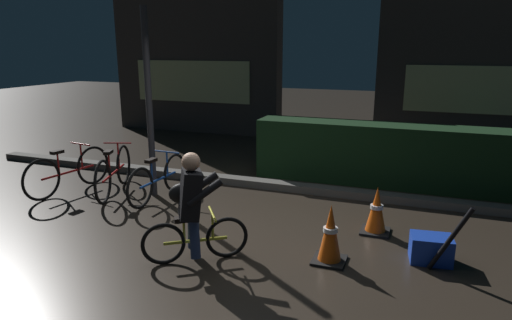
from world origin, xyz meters
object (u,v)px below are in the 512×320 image
at_px(parked_bike_left_mid, 114,172).
at_px(traffic_cone_near, 330,234).
at_px(blue_crate, 431,249).
at_px(closed_umbrella, 450,239).
at_px(street_post, 149,105).
at_px(traffic_cone_far, 376,211).
at_px(parked_bike_leftmost, 69,171).
at_px(parked_bike_center_left, 158,179).
at_px(cyclist, 192,207).

xyz_separation_m(parked_bike_left_mid, traffic_cone_near, (3.77, -1.16, -0.03)).
bearing_deg(blue_crate, closed_umbrella, -56.85).
bearing_deg(street_post, traffic_cone_far, -4.75).
relative_size(parked_bike_leftmost, blue_crate, 3.74).
xyz_separation_m(parked_bike_center_left, traffic_cone_far, (3.32, -0.15, -0.03)).
relative_size(parked_bike_center_left, traffic_cone_far, 2.54).
relative_size(street_post, parked_bike_leftmost, 1.77).
bearing_deg(traffic_cone_far, parked_bike_leftmost, -179.34).
bearing_deg(blue_crate, parked_bike_leftmost, 174.32).
relative_size(parked_bike_left_mid, cyclist, 1.30).
xyz_separation_m(cyclist, closed_umbrella, (2.65, 0.65, -0.23)).
bearing_deg(traffic_cone_near, blue_crate, 20.83).
distance_m(parked_bike_leftmost, closed_umbrella, 5.77).
relative_size(parked_bike_center_left, closed_umbrella, 1.82).
xyz_separation_m(traffic_cone_far, closed_umbrella, (0.82, -0.86, 0.10)).
bearing_deg(parked_bike_left_mid, blue_crate, -118.49).
relative_size(parked_bike_center_left, blue_crate, 3.52).
height_order(street_post, cyclist, street_post).
relative_size(parked_bike_leftmost, parked_bike_left_mid, 1.01).
xyz_separation_m(traffic_cone_far, cyclist, (-1.83, -1.51, 0.33)).
bearing_deg(cyclist, traffic_cone_far, 4.52).
distance_m(traffic_cone_near, traffic_cone_far, 1.08).
relative_size(street_post, traffic_cone_far, 4.78).
xyz_separation_m(street_post, parked_bike_leftmost, (-1.38, -0.35, -1.11)).
bearing_deg(closed_umbrella, traffic_cone_near, -154.58).
bearing_deg(parked_bike_center_left, parked_bike_left_mid, 92.46).
bearing_deg(traffic_cone_near, closed_umbrella, 7.04).
distance_m(parked_bike_left_mid, traffic_cone_far, 4.16).
bearing_deg(parked_bike_leftmost, parked_bike_left_mid, -65.07).
bearing_deg(blue_crate, parked_bike_center_left, 169.19).
distance_m(traffic_cone_far, blue_crate, 0.91).
bearing_deg(cyclist, parked_bike_left_mid, 109.64).
xyz_separation_m(street_post, parked_bike_center_left, (0.18, -0.14, -1.13)).
relative_size(traffic_cone_far, cyclist, 0.49).
bearing_deg(cyclist, parked_bike_center_left, 97.12).
bearing_deg(street_post, parked_bike_leftmost, -165.90).
relative_size(street_post, parked_bike_center_left, 1.88).
xyz_separation_m(street_post, blue_crate, (4.17, -0.90, -1.31)).
height_order(blue_crate, cyclist, cyclist).
xyz_separation_m(parked_bike_left_mid, cyclist, (2.33, -1.66, 0.27)).
xyz_separation_m(parked_bike_leftmost, closed_umbrella, (5.72, -0.80, 0.05)).
xyz_separation_m(street_post, closed_umbrella, (4.33, -1.15, -1.06)).
bearing_deg(parked_bike_left_mid, parked_bike_center_left, -109.45).
height_order(traffic_cone_near, cyclist, cyclist).
distance_m(traffic_cone_far, cyclist, 2.39).
height_order(parked_bike_leftmost, closed_umbrella, closed_umbrella).
distance_m(blue_crate, cyclist, 2.69).
bearing_deg(cyclist, street_post, 98.12).
bearing_deg(traffic_cone_far, parked_bike_left_mid, 177.92).
bearing_deg(parked_bike_center_left, parked_bike_leftmost, 99.94).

